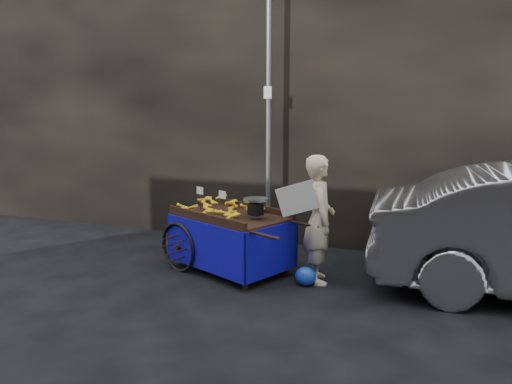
% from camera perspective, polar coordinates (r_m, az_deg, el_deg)
% --- Properties ---
extents(ground, '(80.00, 80.00, 0.00)m').
position_cam_1_polar(ground, '(6.91, -4.57, -8.85)').
color(ground, black).
rests_on(ground, ground).
extents(building_wall, '(13.50, 2.00, 5.00)m').
position_cam_1_polar(building_wall, '(8.85, 4.87, 11.73)').
color(building_wall, black).
rests_on(building_wall, ground).
extents(street_pole, '(0.12, 0.10, 4.00)m').
position_cam_1_polar(street_pole, '(7.63, 1.46, 8.34)').
color(street_pole, slate).
rests_on(street_pole, ground).
extents(banana_cart, '(2.27, 1.68, 1.13)m').
position_cam_1_polar(banana_cart, '(6.72, -3.18, -3.20)').
color(banana_cart, black).
rests_on(banana_cart, ground).
extents(vendor, '(0.82, 0.69, 1.62)m').
position_cam_1_polar(vendor, '(6.29, 7.19, -3.08)').
color(vendor, beige).
rests_on(vendor, ground).
extents(plastic_bag, '(0.26, 0.21, 0.24)m').
position_cam_1_polar(plastic_bag, '(6.31, 5.69, -9.57)').
color(plastic_bag, blue).
rests_on(plastic_bag, ground).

